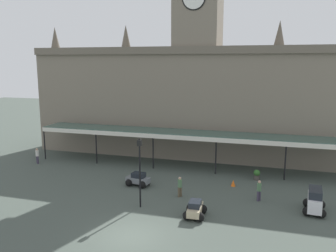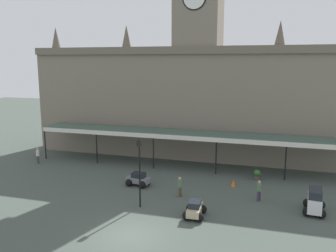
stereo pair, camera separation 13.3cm
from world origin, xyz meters
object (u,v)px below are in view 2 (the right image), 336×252
at_px(traffic_cone, 233,183).
at_px(pedestrian_beside_cars, 38,155).
at_px(car_beige_sedan, 195,210).
at_px(victorian_lamppost, 140,165).
at_px(pedestrian_near_entrance, 259,190).
at_px(car_grey_sedan, 138,180).
at_px(planter_forecourt_centre, 257,175).
at_px(pedestrian_crossing_forecourt, 180,186).
at_px(car_white_van, 315,202).

bearing_deg(traffic_cone, pedestrian_beside_cars, 176.69).
bearing_deg(car_beige_sedan, victorian_lamppost, 173.16).
distance_m(pedestrian_near_entrance, traffic_cone, 3.64).
xyz_separation_m(car_grey_sedan, planter_forecourt_centre, (9.95, 4.56, -0.01)).
distance_m(traffic_cone, planter_forecourt_centre, 3.03).
bearing_deg(car_beige_sedan, car_grey_sedan, 141.91).
height_order(pedestrian_crossing_forecourt, victorian_lamppost, victorian_lamppost).
bearing_deg(planter_forecourt_centre, car_grey_sedan, -155.40).
distance_m(victorian_lamppost, planter_forecourt_centre, 12.33).
height_order(car_grey_sedan, car_beige_sedan, same).
bearing_deg(planter_forecourt_centre, pedestrian_crossing_forecourt, -133.83).
height_order(car_grey_sedan, car_white_van, car_white_van).
relative_size(victorian_lamppost, traffic_cone, 9.20).
relative_size(pedestrian_beside_cars, victorian_lamppost, 0.32).
bearing_deg(car_grey_sedan, pedestrian_crossing_forecourt, -19.55).
bearing_deg(pedestrian_near_entrance, pedestrian_beside_cars, 170.23).
height_order(car_white_van, pedestrian_near_entrance, car_white_van).
height_order(car_white_van, pedestrian_beside_cars, car_white_van).
height_order(car_grey_sedan, pedestrian_near_entrance, pedestrian_near_entrance).
bearing_deg(victorian_lamppost, pedestrian_beside_cars, 152.28).
bearing_deg(car_grey_sedan, planter_forecourt_centre, 24.60).
height_order(pedestrian_near_entrance, planter_forecourt_centre, pedestrian_near_entrance).
bearing_deg(traffic_cone, car_white_van, -31.68).
xyz_separation_m(victorian_lamppost, planter_forecourt_centre, (8.14, 8.84, -2.77)).
bearing_deg(planter_forecourt_centre, traffic_cone, -129.06).
bearing_deg(car_white_van, car_beige_sedan, -158.70).
height_order(car_beige_sedan, pedestrian_near_entrance, pedestrian_near_entrance).
xyz_separation_m(pedestrian_beside_cars, traffic_cone, (20.88, -1.21, -0.62)).
relative_size(victorian_lamppost, planter_forecourt_centre, 5.51).
height_order(pedestrian_beside_cars, traffic_cone, pedestrian_beside_cars).
distance_m(car_grey_sedan, victorian_lamppost, 5.41).
distance_m(car_grey_sedan, pedestrian_near_entrance, 10.34).
bearing_deg(car_grey_sedan, car_white_van, -6.50).
bearing_deg(car_white_van, pedestrian_near_entrance, 165.02).
distance_m(car_grey_sedan, pedestrian_beside_cars, 13.28).
xyz_separation_m(car_beige_sedan, pedestrian_near_entrance, (4.20, 4.23, 0.41)).
xyz_separation_m(pedestrian_near_entrance, victorian_lamppost, (-8.50, -3.71, 2.35)).
bearing_deg(pedestrian_near_entrance, car_white_van, -14.98).
xyz_separation_m(pedestrian_crossing_forecourt, traffic_cone, (3.89, 3.69, -0.62)).
bearing_deg(car_grey_sedan, car_beige_sedan, -38.09).
bearing_deg(planter_forecourt_centre, pedestrian_near_entrance, -85.93).
relative_size(pedestrian_beside_cars, traffic_cone, 2.91).
distance_m(pedestrian_beside_cars, planter_forecourt_centre, 22.81).
bearing_deg(traffic_cone, planter_forecourt_centre, 50.94).
relative_size(car_white_van, pedestrian_beside_cars, 1.48).
xyz_separation_m(car_grey_sedan, pedestrian_near_entrance, (10.32, -0.57, 0.41)).
height_order(pedestrian_beside_cars, pedestrian_crossing_forecourt, same).
relative_size(pedestrian_near_entrance, planter_forecourt_centre, 1.74).
xyz_separation_m(pedestrian_near_entrance, planter_forecourt_centre, (-0.36, 5.13, -0.42)).
distance_m(car_grey_sedan, car_beige_sedan, 7.78).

